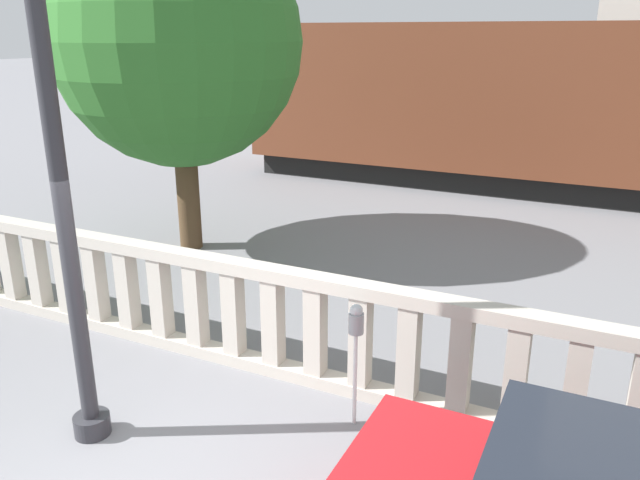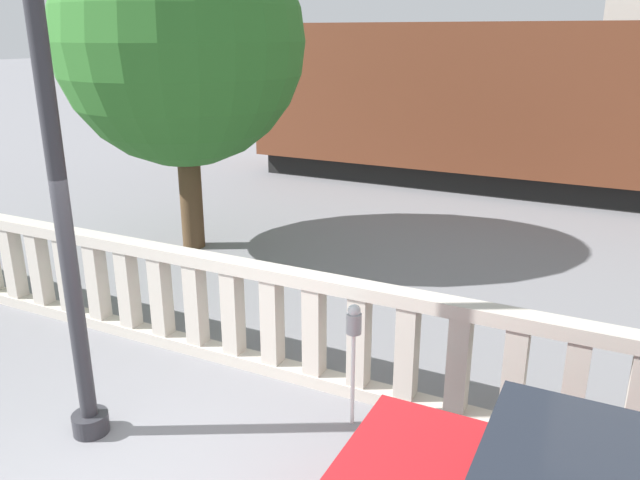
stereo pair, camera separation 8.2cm
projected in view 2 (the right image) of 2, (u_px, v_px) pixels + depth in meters
name	position (u px, v px, depth m)	size (l,w,h in m)	color
balustrade	(272.00, 321.00, 6.90)	(15.63, 0.24, 1.28)	#BCB5A8
lamppost	(40.00, 51.00, 4.92)	(0.41, 0.41, 6.09)	#2D2D33
parking_meter	(354.00, 332.00, 5.86)	(0.15, 0.15, 1.28)	silver
tree_left	(181.00, 42.00, 10.17)	(4.09, 4.09, 5.59)	#4C3823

